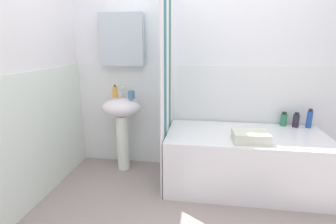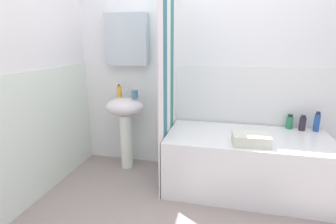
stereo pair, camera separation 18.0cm
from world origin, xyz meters
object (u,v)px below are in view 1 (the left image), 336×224
at_px(soap_dispenser, 115,92).
at_px(lotion_bottle, 309,119).
at_px(sink, 122,118).
at_px(bathtub, 244,160).
at_px(conditioner_bottle, 296,120).
at_px(toothbrush_cup, 131,95).
at_px(body_wash_bottle, 284,119).
at_px(towel_folded, 250,137).

relative_size(soap_dispenser, lotion_bottle, 0.72).
relative_size(sink, bathtub, 0.54).
height_order(sink, conditioner_bottle, sink).
height_order(soap_dispenser, bathtub, soap_dispenser).
bearing_deg(soap_dispenser, toothbrush_cup, -8.22).
bearing_deg(soap_dispenser, bathtub, -9.27).
distance_m(body_wash_bottle, towel_folded, 0.69).
relative_size(sink, toothbrush_cup, 9.30).
distance_m(conditioner_bottle, towel_folded, 0.74).
height_order(soap_dispenser, conditioner_bottle, soap_dispenser).
bearing_deg(soap_dispenser, lotion_bottle, 1.56).
bearing_deg(body_wash_bottle, sink, -175.62).
xyz_separation_m(bathtub, body_wash_bottle, (0.43, 0.32, 0.36)).
height_order(bathtub, body_wash_bottle, body_wash_bottle).
xyz_separation_m(soap_dispenser, towel_folded, (1.42, -0.44, -0.29)).
relative_size(soap_dispenser, conditioner_bottle, 0.92).
bearing_deg(towel_folded, conditioner_bottle, 42.70).
height_order(toothbrush_cup, bathtub, toothbrush_cup).
height_order(lotion_bottle, towel_folded, lotion_bottle).
relative_size(sink, conditioner_bottle, 5.27).
height_order(soap_dispenser, towel_folded, soap_dispenser).
height_order(toothbrush_cup, body_wash_bottle, toothbrush_cup).
xyz_separation_m(bathtub, lotion_bottle, (0.68, 0.29, 0.38)).
bearing_deg(bathtub, towel_folded, -89.59).
relative_size(conditioner_bottle, towel_folded, 0.51).
bearing_deg(conditioner_bottle, toothbrush_cup, -177.10).
bearing_deg(towel_folded, bathtub, 90.41).
bearing_deg(body_wash_bottle, toothbrush_cup, -175.85).
xyz_separation_m(sink, bathtub, (1.34, -0.19, -0.33)).
height_order(body_wash_bottle, towel_folded, body_wash_bottle).
height_order(toothbrush_cup, lotion_bottle, toothbrush_cup).
xyz_separation_m(soap_dispenser, bathtub, (1.42, -0.23, -0.62)).
xyz_separation_m(sink, soap_dispenser, (-0.08, 0.04, 0.29)).
bearing_deg(conditioner_bottle, lotion_bottle, -1.68).
relative_size(bathtub, lotion_bottle, 7.59).
bearing_deg(towel_folded, lotion_bottle, 36.53).
bearing_deg(toothbrush_cup, towel_folded, -18.76).
height_order(sink, bathtub, sink).
height_order(sink, lotion_bottle, sink).
relative_size(toothbrush_cup, conditioner_bottle, 0.57).
xyz_separation_m(toothbrush_cup, lotion_bottle, (1.90, 0.09, -0.22)).
bearing_deg(sink, towel_folded, -16.56).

